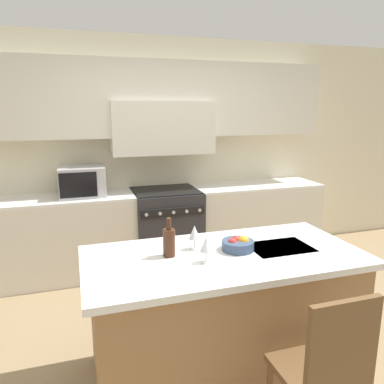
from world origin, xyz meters
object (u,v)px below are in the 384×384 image
Objects in this scene: fruit_bowl at (238,244)px; wine_glass_far at (194,233)px; wine_bottle at (169,242)px; microwave at (82,181)px; range_stove at (166,228)px; wine_glass_near at (206,245)px; island_chair at (326,368)px.

wine_glass_far is at bearing 159.03° from fruit_bowl.
wine_bottle reaches higher than fruit_bowl.
microwave reaches higher than wine_bottle.
range_stove is 1.91m from wine_glass_far.
wine_bottle is (-0.43, -1.88, 0.54)m from range_stove.
range_stove is at bearing 91.53° from fruit_bowl.
microwave is 2.82× the size of wine_glass_near.
wine_glass_far reaches higher than fruit_bowl.
wine_bottle is at bearing -75.33° from microwave.
island_chair is 0.94m from fruit_bowl.
wine_bottle is 0.49m from fruit_bowl.
wine_glass_near is 0.77× the size of fruit_bowl.
microwave is at bearing 104.67° from wine_bottle.
microwave is 2.82× the size of wine_glass_far.
wine_glass_far is 0.77× the size of fruit_bowl.
wine_glass_near is at bearing 120.32° from island_chair.
wine_glass_far is (0.70, -1.83, -0.07)m from microwave.
microwave is 3.05m from island_chair.
island_chair reaches higher than range_stove.
range_stove is 1.98m from fruit_bowl.
microwave is (-0.93, 0.02, 0.62)m from range_stove.
wine_glass_far reaches higher than island_chair.
island_chair is (1.11, -2.79, -0.54)m from microwave.
wine_glass_near is (-0.23, -2.06, 0.55)m from range_stove.
microwave reaches higher than wine_glass_far.
range_stove is 2.01m from wine_bottle.
wine_glass_near and wine_glass_far have the same top height.
fruit_bowl reaches higher than island_chair.
wine_glass_near reaches higher than range_stove.
wine_glass_near is at bearing -71.44° from microwave.
wine_glass_near is at bearing -96.49° from range_stove.
wine_glass_near is 1.00× the size of wine_glass_far.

